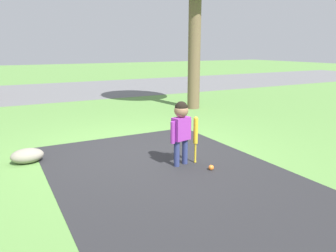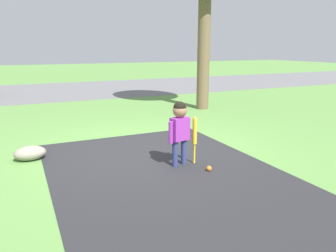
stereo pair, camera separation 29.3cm
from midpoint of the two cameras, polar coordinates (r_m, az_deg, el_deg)
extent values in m
plane|color=#5B8C42|center=(5.60, -2.77, -4.15)|extent=(60.00, 60.00, 0.00)
cube|color=#262628|center=(3.54, 11.77, -15.50)|extent=(3.07, 7.00, 0.01)
cube|color=slate|center=(13.91, -16.52, 6.02)|extent=(40.00, 6.00, 0.01)
cylinder|color=navy|center=(4.78, 2.99, -4.88)|extent=(0.08, 0.08, 0.39)
cylinder|color=navy|center=(4.88, 4.48, -4.48)|extent=(0.08, 0.08, 0.39)
cube|color=purple|center=(4.73, 3.81, -0.50)|extent=(0.29, 0.20, 0.33)
cylinder|color=purple|center=(4.63, 2.31, -1.17)|extent=(0.07, 0.07, 0.32)
cylinder|color=purple|center=(4.84, 5.25, -0.57)|extent=(0.07, 0.07, 0.32)
sphere|color=#997051|center=(4.67, 3.87, 2.71)|extent=(0.20, 0.20, 0.20)
sphere|color=black|center=(4.66, 3.87, 3.14)|extent=(0.19, 0.19, 0.19)
sphere|color=yellow|center=(4.98, 6.26, -6.30)|extent=(0.04, 0.04, 0.04)
cylinder|color=yellow|center=(4.94, 6.30, -4.82)|extent=(0.03, 0.03, 0.31)
cylinder|color=yellow|center=(4.84, 6.41, -0.97)|extent=(0.07, 0.07, 0.38)
sphere|color=yellow|center=(4.80, 6.47, 1.21)|extent=(0.06, 0.06, 0.06)
sphere|color=orange|center=(4.71, 8.94, -7.34)|extent=(0.08, 0.08, 0.08)
cylinder|color=brown|center=(9.23, 7.18, 13.72)|extent=(0.34, 0.34, 3.48)
ellipsoid|color=gray|center=(5.45, -21.51, -4.42)|extent=(0.48, 0.33, 0.22)
camera|label=1|loc=(0.15, -88.35, 0.40)|focal=35.00mm
camera|label=2|loc=(0.15, 91.65, -0.40)|focal=35.00mm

